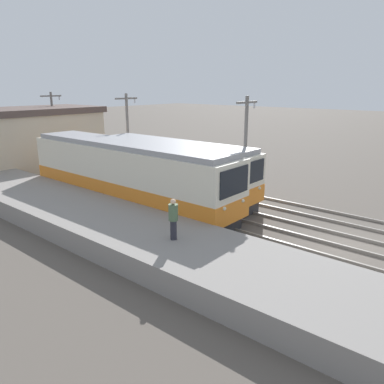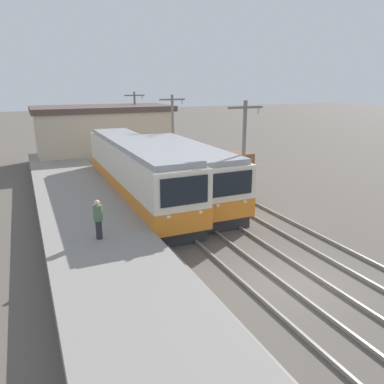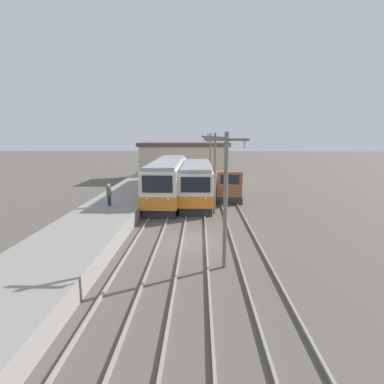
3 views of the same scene
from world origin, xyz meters
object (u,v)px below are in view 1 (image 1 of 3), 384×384
(catenary_mast_mid, at_px, (245,148))
(person_on_platform, at_px, (173,218))
(commuter_train_center, at_px, (173,173))
(catenary_mast_distant, at_px, (54,125))
(commuter_train_left, at_px, (127,177))
(shunting_locomotive, at_px, (195,171))
(catenary_mast_far, at_px, (128,134))

(catenary_mast_mid, xyz_separation_m, person_on_platform, (-8.03, -1.75, -1.61))
(commuter_train_center, xyz_separation_m, person_on_platform, (-6.52, -6.03, 0.22))
(catenary_mast_distant, bearing_deg, catenary_mast_mid, -90.00)
(commuter_train_left, height_order, catenary_mast_distant, catenary_mast_distant)
(shunting_locomotive, bearing_deg, commuter_train_left, 176.15)
(commuter_train_left, bearing_deg, person_on_platform, -117.70)
(commuter_train_left, distance_m, catenary_mast_far, 6.68)
(catenary_mast_far, bearing_deg, shunting_locomotive, -73.95)
(shunting_locomotive, distance_m, catenary_mast_far, 5.87)
(commuter_train_left, relative_size, person_on_platform, 8.88)
(commuter_train_center, height_order, catenary_mast_far, catenary_mast_far)
(shunting_locomotive, relative_size, person_on_platform, 2.84)
(commuter_train_left, height_order, commuter_train_center, commuter_train_left)
(catenary_mast_far, bearing_deg, catenary_mast_mid, -90.00)
(commuter_train_center, bearing_deg, commuter_train_left, 159.26)
(shunting_locomotive, distance_m, catenary_mast_distant, 15.57)
(catenary_mast_mid, height_order, catenary_mast_far, same)
(catenary_mast_distant, height_order, person_on_platform, catenary_mast_distant)
(catenary_mast_distant, bearing_deg, shunting_locomotive, -84.44)
(catenary_mast_distant, bearing_deg, commuter_train_left, -106.09)
(catenary_mast_far, xyz_separation_m, person_on_platform, (-8.03, -11.88, -1.61))
(shunting_locomotive, height_order, person_on_platform, shunting_locomotive)
(catenary_mast_mid, relative_size, catenary_mast_far, 1.00)
(shunting_locomotive, relative_size, catenary_mast_distant, 0.75)
(shunting_locomotive, distance_m, catenary_mast_mid, 5.66)
(catenary_mast_far, bearing_deg, catenary_mast_distant, 90.00)
(commuter_train_center, xyz_separation_m, catenary_mast_distant, (1.51, 15.99, 1.82))
(commuter_train_left, bearing_deg, catenary_mast_far, 48.06)
(catenary_mast_distant, xyz_separation_m, person_on_platform, (-8.03, -22.02, -1.61))
(catenary_mast_mid, distance_m, catenary_mast_distant, 20.27)
(commuter_train_center, relative_size, shunting_locomotive, 2.40)
(commuter_train_left, xyz_separation_m, catenary_mast_far, (4.31, 4.80, 1.73))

